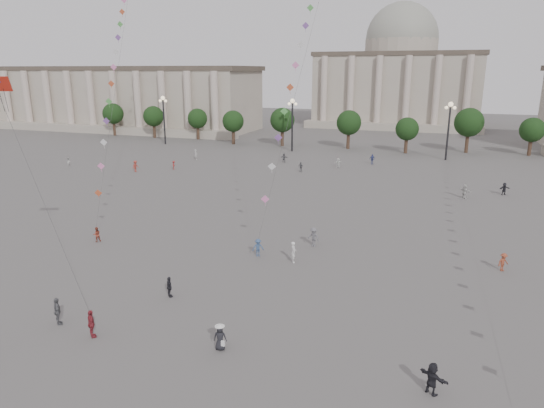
% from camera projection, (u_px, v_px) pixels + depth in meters
% --- Properties ---
extents(ground, '(360.00, 360.00, 0.00)m').
position_uv_depth(ground, '(194.00, 327.00, 31.60)').
color(ground, '#555250').
rests_on(ground, ground).
extents(hall_west, '(84.00, 26.22, 17.20)m').
position_uv_depth(hall_west, '(117.00, 98.00, 138.77)').
color(hall_west, '#A6998B').
rests_on(hall_west, ground).
extents(hall_central, '(48.30, 34.30, 35.50)m').
position_uv_depth(hall_central, '(399.00, 77.00, 145.18)').
color(hall_central, '#A6998B').
rests_on(hall_central, ground).
extents(tree_row, '(137.12, 5.12, 8.00)m').
position_uv_depth(tree_row, '(372.00, 124.00, 101.01)').
color(tree_row, '#3B291D').
rests_on(tree_row, ground).
extents(lamp_post_far_west, '(2.00, 0.90, 10.65)m').
position_uv_depth(lamp_post_far_west, '(164.00, 111.00, 107.70)').
color(lamp_post_far_west, '#262628').
rests_on(lamp_post_far_west, ground).
extents(lamp_post_mid_west, '(2.00, 0.90, 10.65)m').
position_uv_depth(lamp_post_mid_west, '(292.00, 115.00, 98.05)').
color(lamp_post_mid_west, '#262628').
rests_on(lamp_post_mid_west, ground).
extents(lamp_post_mid_east, '(2.00, 0.90, 10.65)m').
position_uv_depth(lamp_post_mid_east, '(449.00, 120.00, 88.40)').
color(lamp_post_mid_east, '#262628').
rests_on(lamp_post_mid_east, ground).
extents(person_crowd_0, '(1.16, 0.90, 1.84)m').
position_uv_depth(person_crowd_0, '(372.00, 159.00, 86.00)').
color(person_crowd_0, '#384380').
rests_on(person_crowd_0, ground).
extents(person_crowd_1, '(0.93, 0.93, 1.52)m').
position_uv_depth(person_crowd_1, '(69.00, 162.00, 84.49)').
color(person_crowd_1, silver).
rests_on(person_crowd_1, ground).
extents(person_crowd_2, '(0.90, 1.31, 1.87)m').
position_uv_depth(person_crowd_2, '(135.00, 166.00, 79.61)').
color(person_crowd_2, '#9F362B').
rests_on(person_crowd_2, ground).
extents(person_crowd_3, '(1.67, 1.32, 1.77)m').
position_uv_depth(person_crowd_3, '(432.00, 379.00, 24.91)').
color(person_crowd_3, black).
rests_on(person_crowd_3, ground).
extents(person_crowd_4, '(1.44, 1.39, 1.63)m').
position_uv_depth(person_crowd_4, '(338.00, 163.00, 83.17)').
color(person_crowd_4, white).
rests_on(person_crowd_4, ground).
extents(person_crowd_6, '(1.37, 1.04, 1.88)m').
position_uv_depth(person_crowd_6, '(314.00, 237.00, 45.87)').
color(person_crowd_6, slate).
rests_on(person_crowd_6, ground).
extents(person_crowd_7, '(1.61, 1.62, 1.87)m').
position_uv_depth(person_crowd_7, '(465.00, 191.00, 63.15)').
color(person_crowd_7, silver).
rests_on(person_crowd_7, ground).
extents(person_crowd_8, '(1.14, 1.10, 1.56)m').
position_uv_depth(person_crowd_8, '(503.00, 262.00, 40.28)').
color(person_crowd_8, brown).
rests_on(person_crowd_8, ground).
extents(person_crowd_9, '(1.59, 1.21, 1.68)m').
position_uv_depth(person_crowd_9, '(504.00, 189.00, 64.87)').
color(person_crowd_9, black).
rests_on(person_crowd_9, ground).
extents(person_crowd_10, '(0.80, 0.82, 1.91)m').
position_uv_depth(person_crowd_10, '(196.00, 155.00, 90.47)').
color(person_crowd_10, silver).
rests_on(person_crowd_10, ground).
extents(person_crowd_12, '(1.56, 0.65, 1.63)m').
position_uv_depth(person_crowd_12, '(284.00, 158.00, 87.94)').
color(person_crowd_12, '#59595D').
rests_on(person_crowd_12, ground).
extents(person_crowd_13, '(0.69, 0.81, 1.89)m').
position_uv_depth(person_crowd_13, '(294.00, 252.00, 42.07)').
color(person_crowd_13, silver).
rests_on(person_crowd_13, ground).
extents(person_crowd_16, '(1.02, 0.59, 1.63)m').
position_uv_depth(person_crowd_16, '(301.00, 167.00, 79.66)').
color(person_crowd_16, '#5E5E63').
rests_on(person_crowd_16, ground).
extents(person_crowd_17, '(0.79, 1.07, 1.48)m').
position_uv_depth(person_crowd_17, '(174.00, 165.00, 81.49)').
color(person_crowd_17, maroon).
rests_on(person_crowd_17, ground).
extents(tourist_0, '(1.12, 1.03, 1.85)m').
position_uv_depth(tourist_0, '(91.00, 324.00, 30.19)').
color(tourist_0, maroon).
rests_on(tourist_0, ground).
extents(tourist_1, '(0.96, 0.90, 1.59)m').
position_uv_depth(tourist_1, '(169.00, 287.00, 35.63)').
color(tourist_1, '#222227').
rests_on(tourist_1, ground).
extents(tourist_3, '(1.16, 1.05, 1.90)m').
position_uv_depth(tourist_3, '(57.00, 311.00, 31.71)').
color(tourist_3, '#5B5C5F').
rests_on(tourist_3, ground).
extents(kite_flyer_0, '(0.89, 0.91, 1.48)m').
position_uv_depth(kite_flyer_0, '(97.00, 234.00, 47.19)').
color(kite_flyer_0, '#953A28').
rests_on(kite_flyer_0, ground).
extents(kite_flyer_1, '(1.22, 1.08, 1.64)m').
position_uv_depth(kite_flyer_1, '(258.00, 248.00, 43.46)').
color(kite_flyer_1, '#36517B').
rests_on(kite_flyer_1, ground).
extents(hat_person, '(0.88, 0.68, 1.69)m').
position_uv_depth(hat_person, '(220.00, 337.00, 28.86)').
color(hat_person, black).
rests_on(hat_person, ground).
extents(kite_train_west, '(21.34, 42.61, 64.28)m').
position_uv_depth(kite_train_west, '(124.00, 6.00, 65.35)').
color(kite_train_west, '#3F3F3F').
rests_on(kite_train_west, ground).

